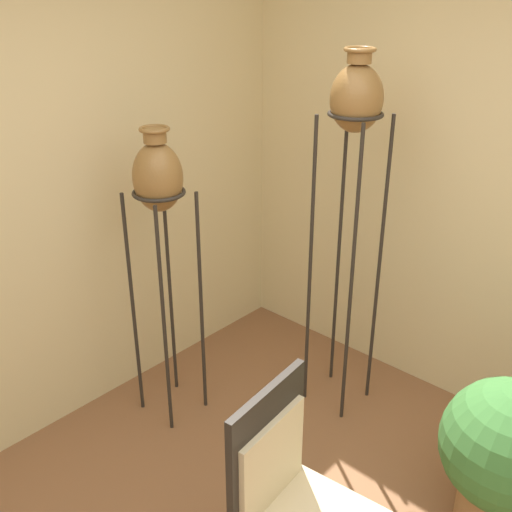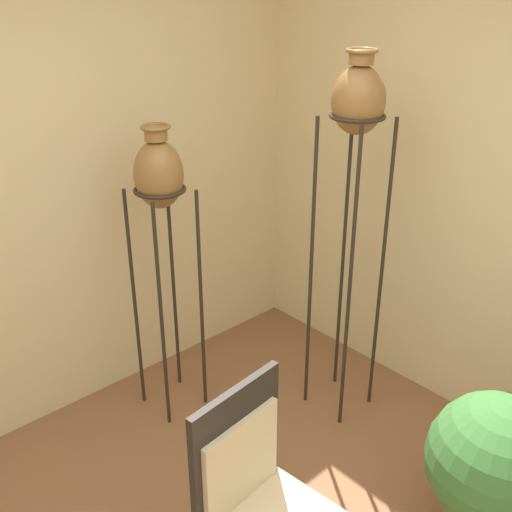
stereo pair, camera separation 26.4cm
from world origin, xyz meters
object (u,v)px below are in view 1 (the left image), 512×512
at_px(chair, 295,500).
at_px(potted_plant, 507,454).
at_px(vase_stand_tall, 355,117).
at_px(vase_stand_medium, 159,188).

distance_m(chair, potted_plant, 1.04).
distance_m(vase_stand_tall, vase_stand_medium, 1.03).
distance_m(vase_stand_tall, chair, 1.77).
bearing_deg(chair, vase_stand_tall, 21.90).
bearing_deg(potted_plant, vase_stand_medium, 104.10).
relative_size(vase_stand_tall, vase_stand_medium, 1.21).
relative_size(chair, potted_plant, 1.32).
height_order(vase_stand_tall, vase_stand_medium, vase_stand_tall).
height_order(vase_stand_tall, potted_plant, vase_stand_tall).
xyz_separation_m(vase_stand_tall, potted_plant, (-0.29, -1.08, -1.26)).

